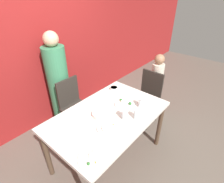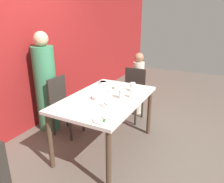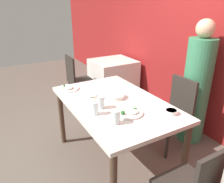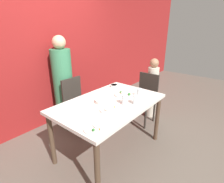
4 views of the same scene
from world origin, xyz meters
TOP-DOWN VIEW (x-y plane):
  - ground_plane at (0.00, 0.00)m, footprint 10.00×10.00m
  - wall_back at (0.00, 1.41)m, footprint 10.00×0.06m
  - dining_table at (0.00, 0.00)m, footprint 1.44×0.92m
  - chair_adult_spot at (0.10, 0.80)m, footprint 0.40×0.40m
  - chair_child_spot at (1.06, 0.05)m, footprint 0.40×0.40m
  - person_adult at (0.10, 1.14)m, footprint 0.33×0.33m
  - person_child at (1.33, 0.05)m, footprint 0.20×0.20m
  - bowl_curry at (-0.07, 0.05)m, footprint 0.20×0.20m
  - plate_rice_adult at (0.30, -0.02)m, footprint 0.26×0.26m
  - plate_rice_child at (-0.56, -0.31)m, footprint 0.25×0.25m
  - plate_noodles at (-0.19, -0.17)m, footprint 0.26×0.26m
  - bowl_rice_small at (0.50, 0.32)m, footprint 0.11×0.11m
  - glass_water_tall at (0.16, -0.30)m, footprint 0.07×0.07m
  - glass_water_short at (0.39, -0.22)m, footprint 0.08×0.08m
  - glass_water_center at (0.07, -0.20)m, footprint 0.07×0.07m
  - fork_steel at (-0.33, 0.04)m, footprint 0.18×0.05m
  - spoon_steel at (-0.51, 0.01)m, footprint 0.17×0.10m

SIDE VIEW (x-z plane):
  - ground_plane at x=0.00m, z-range 0.00..0.00m
  - chair_adult_spot at x=0.10m, z-range 0.04..0.94m
  - chair_child_spot at x=1.06m, z-range 0.04..0.94m
  - person_child at x=1.33m, z-range -0.03..1.12m
  - dining_table at x=0.00m, z-range 0.30..1.08m
  - person_adult at x=0.10m, z-range -0.06..1.51m
  - fork_steel at x=-0.33m, z-range 0.77..0.78m
  - spoon_steel at x=-0.51m, z-range 0.77..0.78m
  - plate_rice_child at x=-0.56m, z-range 0.76..0.81m
  - plate_rice_adult at x=0.30m, z-range 0.76..0.82m
  - plate_noodles at x=-0.19m, z-range 0.77..0.81m
  - bowl_rice_small at x=0.50m, z-range 0.78..0.81m
  - bowl_curry at x=-0.07m, z-range 0.78..0.82m
  - glass_water_center at x=0.07m, z-range 0.77..0.90m
  - glass_water_tall at x=0.16m, z-range 0.77..0.90m
  - glass_water_short at x=0.39m, z-range 0.77..0.90m
  - wall_back at x=0.00m, z-range 0.00..2.70m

